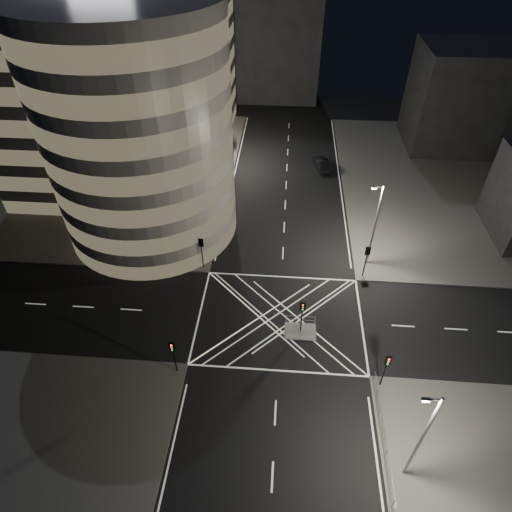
# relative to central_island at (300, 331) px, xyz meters

# --- Properties ---
(ground) EXTENTS (120.00, 120.00, 0.00)m
(ground) POSITION_rel_central_island_xyz_m (-2.00, 1.50, -0.07)
(ground) COLOR black
(ground) RESTS_ON ground
(sidewalk_far_left) EXTENTS (42.00, 42.00, 0.15)m
(sidewalk_far_left) POSITION_rel_central_island_xyz_m (-31.00, 28.50, 0.00)
(sidewalk_far_left) COLOR #4F4D4A
(sidewalk_far_left) RESTS_ON ground
(sidewalk_far_right) EXTENTS (42.00, 42.00, 0.15)m
(sidewalk_far_right) POSITION_rel_central_island_xyz_m (27.00, 28.50, 0.00)
(sidewalk_far_right) COLOR #4F4D4A
(sidewalk_far_right) RESTS_ON ground
(central_island) EXTENTS (3.00, 2.00, 0.15)m
(central_island) POSITION_rel_central_island_xyz_m (0.00, 0.00, 0.00)
(central_island) COLOR slate
(central_island) RESTS_ON ground
(office_tower_curved) EXTENTS (30.00, 29.00, 27.20)m
(office_tower_curved) POSITION_rel_central_island_xyz_m (-22.74, 20.24, 12.58)
(office_tower_curved) COLOR gray
(office_tower_curved) RESTS_ON sidewalk_far_left
(office_block_rear) EXTENTS (24.00, 16.00, 22.00)m
(office_block_rear) POSITION_rel_central_island_xyz_m (-24.00, 43.50, 11.07)
(office_block_rear) COLOR gray
(office_block_rear) RESTS_ON sidewalk_far_left
(building_right_far) EXTENTS (14.00, 12.00, 15.00)m
(building_right_far) POSITION_rel_central_island_xyz_m (24.00, 41.50, 7.58)
(building_right_far) COLOR black
(building_right_far) RESTS_ON sidewalk_far_right
(building_far_end) EXTENTS (18.00, 8.00, 18.00)m
(building_far_end) POSITION_rel_central_island_xyz_m (-6.00, 59.50, 8.93)
(building_far_end) COLOR black
(building_far_end) RESTS_ON ground
(tree_a) EXTENTS (4.17, 4.17, 6.41)m
(tree_a) POSITION_rel_central_island_xyz_m (-12.50, 10.50, 4.08)
(tree_a) COLOR black
(tree_a) RESTS_ON sidewalk_far_left
(tree_b) EXTENTS (4.47, 4.47, 7.45)m
(tree_b) POSITION_rel_central_island_xyz_m (-12.50, 16.50, 4.94)
(tree_b) COLOR black
(tree_b) RESTS_ON sidewalk_far_left
(tree_c) EXTENTS (4.77, 4.77, 7.59)m
(tree_c) POSITION_rel_central_island_xyz_m (-12.50, 22.50, 4.92)
(tree_c) COLOR black
(tree_c) RESTS_ON sidewalk_far_left
(tree_d) EXTENTS (5.14, 5.14, 7.71)m
(tree_d) POSITION_rel_central_island_xyz_m (-12.50, 28.50, 4.82)
(tree_d) COLOR black
(tree_d) RESTS_ON sidewalk_far_left
(tree_e) EXTENTS (4.09, 4.09, 6.88)m
(tree_e) POSITION_rel_central_island_xyz_m (-12.50, 34.50, 4.60)
(tree_e) COLOR black
(tree_e) RESTS_ON sidewalk_far_left
(traffic_signal_fl) EXTENTS (0.55, 0.22, 4.00)m
(traffic_signal_fl) POSITION_rel_central_island_xyz_m (-10.80, 8.30, 2.84)
(traffic_signal_fl) COLOR black
(traffic_signal_fl) RESTS_ON sidewalk_far_left
(traffic_signal_nl) EXTENTS (0.55, 0.22, 4.00)m
(traffic_signal_nl) POSITION_rel_central_island_xyz_m (-10.80, -5.30, 2.84)
(traffic_signal_nl) COLOR black
(traffic_signal_nl) RESTS_ON sidewalk_near_left
(traffic_signal_fr) EXTENTS (0.55, 0.22, 4.00)m
(traffic_signal_fr) POSITION_rel_central_island_xyz_m (6.80, 8.30, 2.84)
(traffic_signal_fr) COLOR black
(traffic_signal_fr) RESTS_ON sidewalk_far_right
(traffic_signal_nr) EXTENTS (0.55, 0.22, 4.00)m
(traffic_signal_nr) POSITION_rel_central_island_xyz_m (6.80, -5.30, 2.84)
(traffic_signal_nr) COLOR black
(traffic_signal_nr) RESTS_ON sidewalk_near_right
(traffic_signal_island) EXTENTS (0.55, 0.22, 4.00)m
(traffic_signal_island) POSITION_rel_central_island_xyz_m (0.00, 0.00, 2.84)
(traffic_signal_island) COLOR black
(traffic_signal_island) RESTS_ON central_island
(street_lamp_left_near) EXTENTS (1.25, 0.25, 10.00)m
(street_lamp_left_near) POSITION_rel_central_island_xyz_m (-11.44, 13.50, 5.47)
(street_lamp_left_near) COLOR slate
(street_lamp_left_near) RESTS_ON sidewalk_far_left
(street_lamp_left_far) EXTENTS (1.25, 0.25, 10.00)m
(street_lamp_left_far) POSITION_rel_central_island_xyz_m (-11.44, 31.50, 5.47)
(street_lamp_left_far) COLOR slate
(street_lamp_left_far) RESTS_ON sidewalk_far_left
(street_lamp_right_far) EXTENTS (1.25, 0.25, 10.00)m
(street_lamp_right_far) POSITION_rel_central_island_xyz_m (7.44, 10.50, 5.47)
(street_lamp_right_far) COLOR slate
(street_lamp_right_far) RESTS_ON sidewalk_far_right
(street_lamp_right_near) EXTENTS (1.25, 0.25, 10.00)m
(street_lamp_right_near) POSITION_rel_central_island_xyz_m (7.44, -12.50, 5.47)
(street_lamp_right_near) COLOR slate
(street_lamp_right_near) RESTS_ON sidewalk_near_right
(railing_near_right) EXTENTS (0.06, 11.70, 1.10)m
(railing_near_right) POSITION_rel_central_island_xyz_m (6.30, -10.65, 0.62)
(railing_near_right) COLOR slate
(railing_near_right) RESTS_ON sidewalk_near_right
(railing_island_south) EXTENTS (2.80, 0.06, 1.10)m
(railing_island_south) POSITION_rel_central_island_xyz_m (0.00, -0.90, 0.62)
(railing_island_south) COLOR slate
(railing_island_south) RESTS_ON central_island
(railing_island_north) EXTENTS (2.80, 0.06, 1.10)m
(railing_island_north) POSITION_rel_central_island_xyz_m (0.00, 0.90, 0.62)
(railing_island_north) COLOR slate
(railing_island_north) RESTS_ON central_island
(sedan) EXTENTS (2.70, 5.08, 1.59)m
(sedan) POSITION_rel_central_island_xyz_m (3.15, 31.65, 0.72)
(sedan) COLOR black
(sedan) RESTS_ON ground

